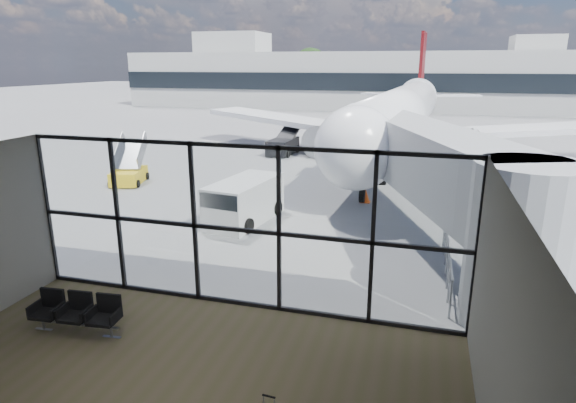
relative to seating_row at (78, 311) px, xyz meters
The scene contains 21 objects.
ground 42.50m from the seating_row, 85.55° to the left, with size 220.00×220.00×0.00m, color slate.
lounge_shell 4.60m from the seating_row, 36.45° to the right, with size 12.02×8.01×4.51m.
glass_curtain_wall 4.39m from the seating_row, 35.71° to the left, with size 12.10×0.12×4.50m.
jet_bridge 12.69m from the seating_row, 49.05° to the left, with size 8.00×16.50×4.33m.
apron_railing 10.66m from the seating_row, 33.41° to the left, with size 0.06×5.46×1.11m.
far_terminal 64.50m from the seating_row, 87.59° to the left, with size 80.00×12.20×11.00m.
tree_0 85.36m from the seating_row, 119.28° to the left, with size 4.95×4.95×7.12m.
tree_1 82.63m from the seating_row, 115.65° to the left, with size 5.61×5.61×8.07m.
tree_2 80.26m from the seating_row, 111.77° to the left, with size 6.27×6.27×9.03m.
tree_3 78.16m from the seating_row, 107.68° to the left, with size 4.95×4.95×7.12m.
tree_4 76.59m from the seating_row, 103.39° to the left, with size 5.61×5.61×8.07m.
tree_5 75.47m from the seating_row, 98.95° to the left, with size 6.27×6.27×9.03m.
seating_row is the anchor object (origin of this frame).
backpack 0.78m from the seating_row, 128.77° to the left, with size 0.33×0.31×0.49m.
airliner 28.39m from the seating_row, 77.37° to the left, with size 31.78×36.85×9.49m.
service_van 9.28m from the seating_row, 84.77° to the left, with size 2.45×4.28×1.77m.
belt_loader 24.86m from the seating_row, 94.57° to the left, with size 1.88×4.34×1.96m.
mobile_stairs 15.91m from the seating_row, 119.10° to the left, with size 2.21×3.30×2.13m.
traffic_cone_a 14.65m from the seating_row, 68.28° to the left, with size 0.46×0.46×0.65m.
traffic_cone_b 17.99m from the seating_row, 72.83° to the left, with size 0.47×0.47×0.68m.
traffic_cone_c 21.07m from the seating_row, 66.82° to the left, with size 0.38×0.38×0.54m.
Camera 1 is at (4.62, -11.21, 6.44)m, focal length 30.00 mm.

